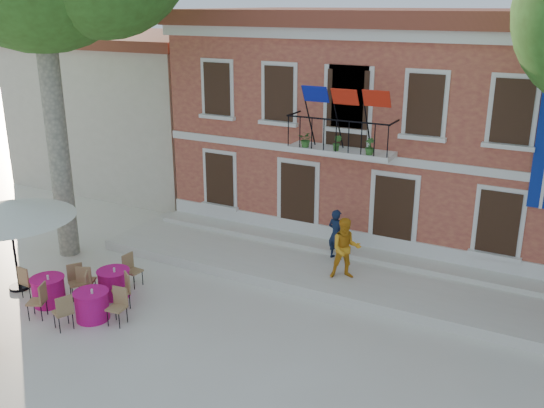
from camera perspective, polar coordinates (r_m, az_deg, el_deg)
The scene contains 10 objects.
ground at distance 15.84m, azimuth -8.67°, elevation -10.90°, with size 90.00×90.00×0.00m, color beige.
main_building at distance 22.24m, azimuth 10.86°, elevation 7.95°, with size 13.50×9.59×7.50m.
neighbor_west at distance 28.72m, azimuth -11.18°, elevation 9.11°, with size 9.40×9.40×6.40m.
terrace at distance 18.27m, azimuth 4.74°, elevation -6.05°, with size 14.00×3.40×0.30m, color silver.
patio_umbrella at distance 17.93m, azimuth -23.57°, elevation -0.49°, with size 3.54×3.54×2.63m.
pedestrian_navy at distance 18.33m, azimuth 6.05°, elevation -2.85°, with size 0.57×0.37×1.56m, color #101D38.
pedestrian_orange at distance 17.07m, azimuth 6.95°, elevation -4.18°, with size 0.86×0.67×1.77m, color orange.
cafe_table_0 at distance 17.38m, azimuth -20.31°, elevation -7.55°, with size 1.69×1.87×0.95m.
cafe_table_3 at distance 16.25m, azimuth -16.60°, elevation -9.00°, with size 1.73×1.86×0.95m.
cafe_table_4 at distance 17.29m, azimuth -14.66°, elevation -7.10°, with size 1.87×1.68×0.95m.
Camera 1 is at (8.53, -10.90, 7.71)m, focal length 40.00 mm.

